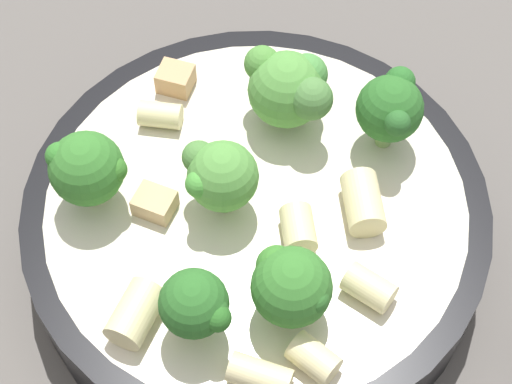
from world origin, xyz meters
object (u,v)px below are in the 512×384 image
object	(u,v)px
pasta_bowl	(256,222)
rigatoni_2	(136,314)
broccoli_floret_1	(393,111)
broccoli_floret_0	(196,305)
rigatoni_5	(298,229)
broccoli_floret_4	(87,168)
rigatoni_1	(260,376)
rigatoni_3	(363,203)
rigatoni_6	(314,358)
chicken_chunk_1	(180,77)
broccoli_floret_2	(291,286)
rigatoni_0	(369,288)
broccoli_floret_3	(290,87)
broccoli_floret_5	(219,174)
rigatoni_4	(160,115)
chicken_chunk_0	(155,203)

from	to	relation	value
pasta_bowl	rigatoni_2	bearing A→B (deg)	-159.96
broccoli_floret_1	rigatoni_2	xyz separation A→B (m)	(-0.15, -0.03, -0.02)
broccoli_floret_0	rigatoni_5	size ratio (longest dim) A/B	1.94
broccoli_floret_4	rigatoni_1	size ratio (longest dim) A/B	1.64
rigatoni_5	pasta_bowl	bearing A→B (deg)	106.16
rigatoni_3	rigatoni_6	size ratio (longest dim) A/B	1.37
broccoli_floret_0	rigatoni_5	xyz separation A→B (m)	(0.06, 0.02, -0.02)
rigatoni_5	broccoli_floret_0	bearing A→B (deg)	-163.18
broccoli_floret_4	chicken_chunk_1	size ratio (longest dim) A/B	2.49
broccoli_floret_2	rigatoni_1	distance (m)	0.04
broccoli_floret_1	broccoli_floret_2	size ratio (longest dim) A/B	1.03
rigatoni_6	rigatoni_0	bearing A→B (deg)	22.26
broccoli_floret_3	rigatoni_1	bearing A→B (deg)	-125.94
pasta_bowl	broccoli_floret_1	distance (m)	0.09
pasta_bowl	broccoli_floret_4	bearing A→B (deg)	148.26
broccoli_floret_5	rigatoni_4	world-z (taller)	broccoli_floret_5
broccoli_floret_1	broccoli_floret_2	distance (m)	0.10
broccoli_floret_3	broccoli_floret_5	xyz separation A→B (m)	(-0.05, -0.03, 0.00)
rigatoni_3	chicken_chunk_1	size ratio (longest dim) A/B	1.64
rigatoni_3	pasta_bowl	bearing A→B (deg)	144.27
pasta_bowl	broccoli_floret_2	bearing A→B (deg)	-105.33
broccoli_floret_1	rigatoni_3	distance (m)	0.05
broccoli_floret_5	broccoli_floret_0	bearing A→B (deg)	-127.05
broccoli_floret_4	rigatoni_5	size ratio (longest dim) A/B	2.07
broccoli_floret_5	rigatoni_1	world-z (taller)	broccoli_floret_5
pasta_bowl	rigatoni_4	bearing A→B (deg)	104.86
chicken_chunk_1	rigatoni_5	bearing A→B (deg)	-87.48
broccoli_floret_4	broccoli_floret_5	size ratio (longest dim) A/B	1.03
rigatoni_5	rigatoni_6	world-z (taller)	rigatoni_5
broccoli_floret_1	broccoli_floret_3	distance (m)	0.05
broccoli_floret_3	broccoli_floret_5	world-z (taller)	same
broccoli_floret_2	rigatoni_3	xyz separation A→B (m)	(0.06, 0.03, -0.02)
broccoli_floret_4	rigatoni_4	world-z (taller)	broccoli_floret_4
pasta_bowl	broccoli_floret_2	distance (m)	0.07
chicken_chunk_0	rigatoni_5	bearing A→B (deg)	-42.92
broccoli_floret_1	broccoli_floret_5	bearing A→B (deg)	173.80
rigatoni_4	rigatoni_6	distance (m)	0.15
broccoli_floret_0	rigatoni_4	world-z (taller)	broccoli_floret_0
broccoli_floret_5	chicken_chunk_0	size ratio (longest dim) A/B	2.31
pasta_bowl	broccoli_floret_0	xyz separation A→B (m)	(-0.05, -0.04, 0.04)
pasta_bowl	broccoli_floret_3	size ratio (longest dim) A/B	4.55
rigatoni_2	rigatoni_3	size ratio (longest dim) A/B	0.95
broccoli_floret_2	rigatoni_0	bearing A→B (deg)	-17.80
rigatoni_5	broccoli_floret_2	bearing A→B (deg)	-127.38
broccoli_floret_2	rigatoni_6	xyz separation A→B (m)	(-0.00, -0.03, -0.02)
rigatoni_5	rigatoni_3	bearing A→B (deg)	-5.84
rigatoni_5	rigatoni_6	xyz separation A→B (m)	(-0.03, -0.06, -0.00)
broccoli_floret_2	rigatoni_5	world-z (taller)	broccoli_floret_2
broccoli_floret_0	broccoli_floret_3	xyz separation A→B (m)	(0.09, 0.08, 0.00)
broccoli_floret_5	chicken_chunk_1	distance (m)	0.08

